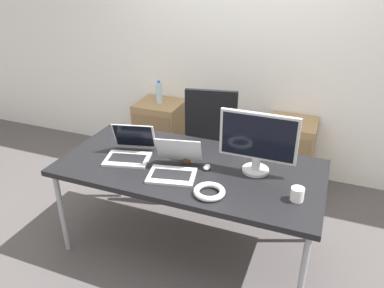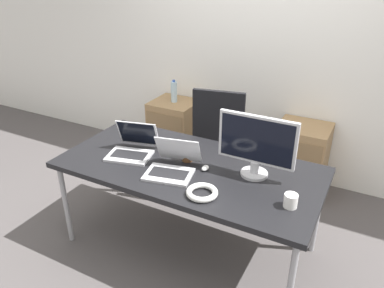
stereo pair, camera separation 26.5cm
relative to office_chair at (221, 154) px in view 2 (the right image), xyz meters
The scene contains 15 objects.
ground_plane 0.92m from the office_chair, 83.38° to the right, with size 14.00×14.00×0.00m, color #514C4C.
wall_back 1.10m from the office_chair, 81.81° to the left, with size 10.00×0.05×2.60m.
desk 0.86m from the office_chair, 83.38° to the right, with size 1.88×0.91×0.73m.
office_chair is the anchor object (origin of this frame).
cabinet_left 0.84m from the office_chair, 151.61° to the left, with size 0.48×0.44×0.69m.
cabinet_right 0.77m from the office_chair, 31.54° to the left, with size 0.48×0.44×0.69m.
water_bottle 0.92m from the office_chair, 151.48° to the left, with size 0.07×0.07×0.24m.
laptop_left 1.00m from the office_chair, 113.22° to the right, with size 0.37×0.39×0.24m.
laptop_right 1.01m from the office_chair, 87.94° to the right, with size 0.36×0.40×0.23m.
monitor 1.06m from the office_chair, 52.47° to the right, with size 0.53×0.19×0.43m.
mouse 0.91m from the office_chair, 74.48° to the right, with size 0.05×0.07×0.03m.
coffee_cup_white 1.35m from the office_chair, 48.18° to the right, with size 0.08×0.08×0.09m.
coffee_cup_brown 0.84m from the office_chair, 86.27° to the right, with size 0.08×0.08×0.13m.
cable_coil 1.20m from the office_chair, 72.66° to the right, with size 0.20×0.20×0.04m.
scissors 0.74m from the office_chair, 99.20° to the right, with size 0.14×0.14×0.01m.
Camera 2 is at (1.11, -2.05, 2.07)m, focal length 35.00 mm.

